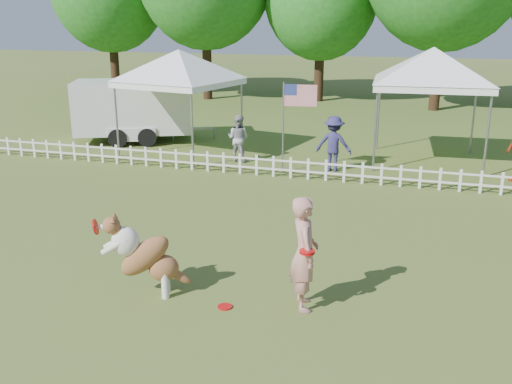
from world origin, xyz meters
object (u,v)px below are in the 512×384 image
cargo_trailer (133,111)px  spectator_b (334,144)px  frisbee_on_turf (225,307)px  spectator_a (238,138)px  flag_pole (283,128)px  handler (304,253)px  canopy_tent_left (181,103)px  canopy_tent_right (429,107)px  dog (146,256)px

cargo_trailer → spectator_b: cargo_trailer is taller
frisbee_on_turf → spectator_a: 9.50m
flag_pole → spectator_a: 1.97m
cargo_trailer → spectator_b: size_ratio=3.13×
cargo_trailer → flag_pole: flag_pole is taller
handler → flag_pole: size_ratio=0.69×
canopy_tent_left → cargo_trailer: bearing=165.3°
spectator_a → spectator_b: bearing=-178.0°
cargo_trailer → flag_pole: size_ratio=1.95×
frisbee_on_turf → cargo_trailer: size_ratio=0.05×
handler → canopy_tent_right: 10.43m
dog → frisbee_on_turf: dog is taller
cargo_trailer → dog: bearing=-84.6°
canopy_tent_left → dog: bearing=-57.3°
spectator_b → canopy_tent_right: bearing=-141.6°
flag_pole → spectator_b: 1.58m
spectator_a → handler: bearing=122.2°
canopy_tent_right → canopy_tent_left: bearing=-176.1°
handler → spectator_a: size_ratio=1.24×
dog → frisbee_on_turf: 1.50m
flag_pole → spectator_b: size_ratio=1.61×
canopy_tent_left → cargo_trailer: canopy_tent_left is taller
canopy_tent_left → spectator_b: canopy_tent_left is taller
handler → canopy_tent_left: bearing=12.2°
frisbee_on_turf → cargo_trailer: bearing=124.5°
dog → canopy_tent_right: (4.09, 10.63, 1.02)m
frisbee_on_turf → flag_pole: size_ratio=0.09×
spectator_b → handler: bearing=98.2°
frisbee_on_turf → cargo_trailer: 13.17m
canopy_tent_right → flag_pole: size_ratio=1.31×
handler → spectator_b: handler is taller
handler → cargo_trailer: 13.51m
flag_pole → canopy_tent_left: bearing=151.1°
canopy_tent_right → spectator_a: canopy_tent_right is taller
frisbee_on_turf → cargo_trailer: (-7.43, 10.81, 1.10)m
canopy_tent_right → cargo_trailer: canopy_tent_right is taller
dog → canopy_tent_right: canopy_tent_right is taller
frisbee_on_turf → handler: bearing=18.4°
handler → canopy_tent_left: size_ratio=0.55×
canopy_tent_left → cargo_trailer: (-2.41, 1.19, -0.53)m
canopy_tent_left → spectator_b: (5.22, -0.88, -0.83)m
dog → canopy_tent_left: canopy_tent_left is taller
canopy_tent_right → spectator_b: canopy_tent_right is taller
canopy_tent_left → spectator_a: bearing=-3.5°
cargo_trailer → spectator_b: 7.91m
flag_pole → spectator_a: flag_pole is taller
handler → flag_pole: bearing=-4.8°
flag_pole → spectator_a: (-1.66, 0.89, -0.57)m
cargo_trailer → spectator_b: bearing=-39.2°
spectator_a → flag_pole: bearing=159.1°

